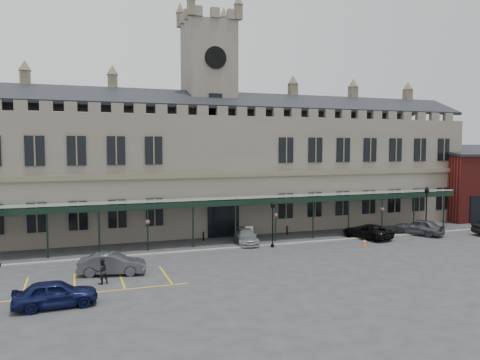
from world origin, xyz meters
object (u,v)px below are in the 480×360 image
object	(u,v)px
lamp_post_right	(426,206)
car_right_a	(419,227)
car_left_a	(55,294)
person_b	(102,271)
car_left_b	(112,264)
sign_board	(249,233)
traffic_cone	(365,243)
clock_tower	(209,108)
lamp_post_mid	(273,220)
car_van	(367,231)
station_building	(209,170)
car_taxi	(246,237)

from	to	relation	value
lamp_post_right	car_right_a	world-z (taller)	lamp_post_right
car_left_a	person_b	size ratio (longest dim) A/B	2.68
car_left_a	car_left_b	world-z (taller)	car_left_a
lamp_post_right	car_right_a	xyz separation A→B (m)	(-1.18, -0.33, -2.09)
sign_board	car_left_b	world-z (taller)	car_left_b
traffic_cone	car_left_b	xyz separation A→B (m)	(-22.19, -2.08, 0.44)
clock_tower	car_right_a	xyz separation A→B (m)	(19.00, -10.76, -12.29)
lamp_post_mid	car_left_b	size ratio (longest dim) A/B	0.90
lamp_post_right	car_left_b	distance (m)	32.17
car_van	person_b	world-z (taller)	person_b
clock_tower	sign_board	bearing A→B (deg)	-75.27
car_left_a	traffic_cone	bearing A→B (deg)	-75.78
station_building	car_van	world-z (taller)	station_building
station_building	car_left_a	size ratio (longest dim) A/B	13.27
traffic_cone	person_b	xyz separation A→B (m)	(-22.99, -4.18, 0.52)
station_building	car_taxi	bearing A→B (deg)	-83.56
car_left_a	car_right_a	distance (m)	35.62
lamp_post_right	person_b	xyz separation A→B (m)	(-32.48, -7.22, -2.07)
car_van	car_right_a	xyz separation A→B (m)	(6.00, -0.21, 0.12)
clock_tower	car_taxi	world-z (taller)	clock_tower
station_building	car_left_a	world-z (taller)	station_building
sign_board	clock_tower	bearing A→B (deg)	115.33
sign_board	car_left_a	world-z (taller)	car_left_a
station_building	lamp_post_mid	size ratio (longest dim) A/B	14.44
clock_tower	lamp_post_right	bearing A→B (deg)	-27.34
car_van	car_right_a	bearing A→B (deg)	160.74
clock_tower	car_left_a	xyz separation A→B (m)	(-15.00, -21.39, -12.34)
car_left_a	car_left_b	size ratio (longest dim) A/B	0.98
car_left_b	car_right_a	world-z (taller)	car_right_a
car_taxi	car_van	bearing A→B (deg)	3.60
lamp_post_right	car_taxi	world-z (taller)	lamp_post_right
clock_tower	traffic_cone	world-z (taller)	clock_tower
clock_tower	car_taxi	size ratio (longest dim) A/B	5.56
car_right_a	person_b	xyz separation A→B (m)	(-31.30, -6.89, 0.02)
station_building	car_left_b	bearing A→B (deg)	-126.63
traffic_cone	sign_board	distance (m)	10.76
traffic_cone	lamp_post_mid	bearing A→B (deg)	163.53
lamp_post_right	car_taxi	bearing A→B (deg)	175.55
lamp_post_mid	lamp_post_right	xyz separation A→B (m)	(17.50, 0.67, 0.45)
clock_tower	person_b	size ratio (longest dim) A/B	14.68
sign_board	car_left_b	distance (m)	15.77
station_building	lamp_post_right	bearing A→B (deg)	-27.15
car_left_a	person_b	xyz separation A→B (m)	(2.70, 3.74, 0.07)
car_left_b	person_b	distance (m)	2.25
car_left_a	lamp_post_right	bearing A→B (deg)	-75.60
lamp_post_mid	car_left_a	world-z (taller)	lamp_post_mid
car_right_a	traffic_cone	bearing A→B (deg)	-10.66
person_b	car_left_a	bearing A→B (deg)	35.11
sign_board	car_van	distance (m)	11.57
traffic_cone	car_right_a	size ratio (longest dim) A/B	0.14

